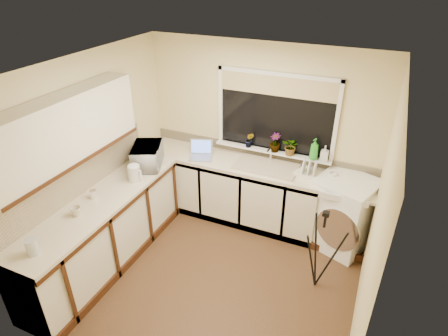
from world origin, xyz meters
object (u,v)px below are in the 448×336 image
microwave (147,156)px  glass_jug (32,247)px  soap_bottle_green (314,149)px  cup_left (76,212)px  steel_jar (93,194)px  plant_c (275,142)px  cup_back (334,176)px  washing_machine (342,213)px  tripod (320,251)px  soap_bottle_clear (325,153)px  laptop (201,152)px  plant_d (291,147)px  dish_rack (310,175)px  plant_b (249,140)px  kettle (134,173)px

microwave → glass_jug: bearing=155.0°
soap_bottle_green → microwave: bearing=-158.9°
glass_jug → cup_left: glass_jug is taller
steel_jar → plant_c: bearing=46.4°
cup_back → glass_jug: bearing=-132.8°
washing_machine → glass_jug: (-2.52, -2.44, 0.50)m
washing_machine → microwave: (-2.50, -0.57, 0.56)m
tripod → soap_bottle_clear: bearing=102.6°
glass_jug → soap_bottle_green: (2.03, 2.65, 0.21)m
tripod → glass_jug: size_ratio=6.35×
plant_c → soap_bottle_green: size_ratio=0.91×
laptop → cup_back: laptop is taller
steel_jar → soap_bottle_green: size_ratio=0.36×
laptop → plant_d: plant_d is taller
microwave → washing_machine: bearing=-101.7°
dish_rack → plant_b: plant_b is taller
steel_jar → plant_b: 2.12m
glass_jug → plant_b: 2.89m
glass_jug → microwave: 1.88m
steel_jar → soap_bottle_green: bearing=38.2°
plant_b → cup_back: (1.18, -0.13, -0.22)m
tripod → steel_jar: tripod is taller
microwave → plant_d: (1.72, 0.78, 0.13)m
steel_jar → cup_left: (0.06, -0.34, 0.00)m
microwave → laptop: bearing=-70.0°
soap_bottle_green → dish_rack: bearing=-84.5°
soap_bottle_green → cup_back: bearing=-24.5°
steel_jar → cup_back: steel_jar is taller
cup_back → tripod: bearing=-85.5°
glass_jug → cup_back: bearing=47.2°
dish_rack → steel_jar: bearing=-122.9°
washing_machine → soap_bottle_green: soap_bottle_green is taller
microwave → cup_back: (2.31, 0.64, -0.10)m
steel_jar → plant_b: bearing=53.0°
soap_bottle_green → tripod: bearing=-71.0°
glass_jug → plant_b: bearing=66.4°
washing_machine → cup_left: 3.18m
plant_b → cup_left: bearing=-120.9°
laptop → microwave: microwave is taller
laptop → glass_jug: 2.45m
tripod → plant_b: size_ratio=4.76×
cup_left → washing_machine: bearing=35.2°
plant_c → kettle: bearing=-140.3°
soap_bottle_clear → plant_b: bearing=-179.1°
washing_machine → dish_rack: bearing=-159.8°
kettle → microwave: microwave is taller
glass_jug → plant_b: (1.16, 2.65, 0.18)m
washing_machine → laptop: size_ratio=2.54×
soap_bottle_clear → tripod: bearing=-77.6°
laptop → washing_machine: bearing=-17.8°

